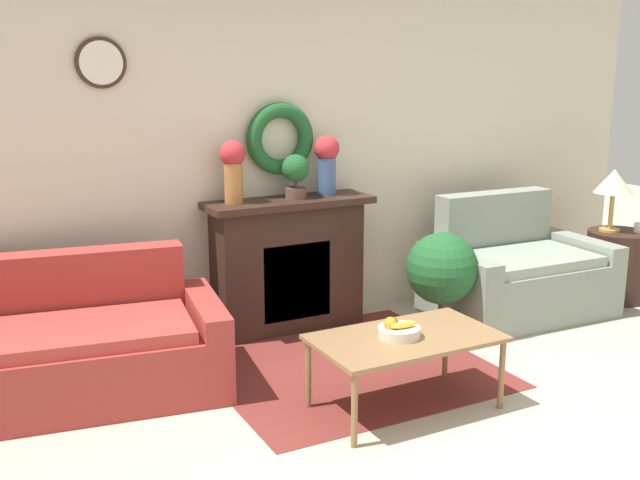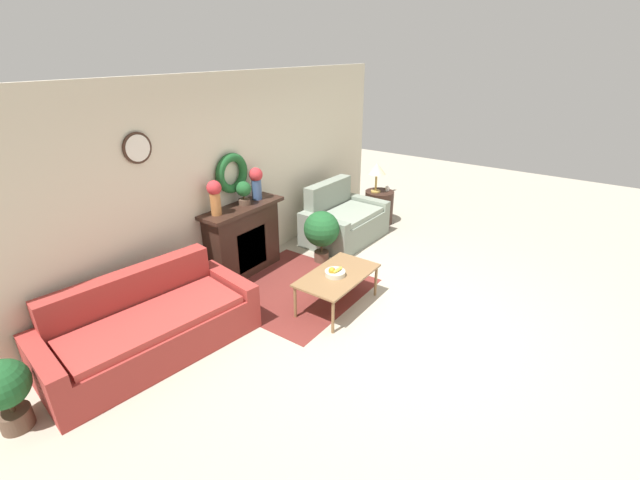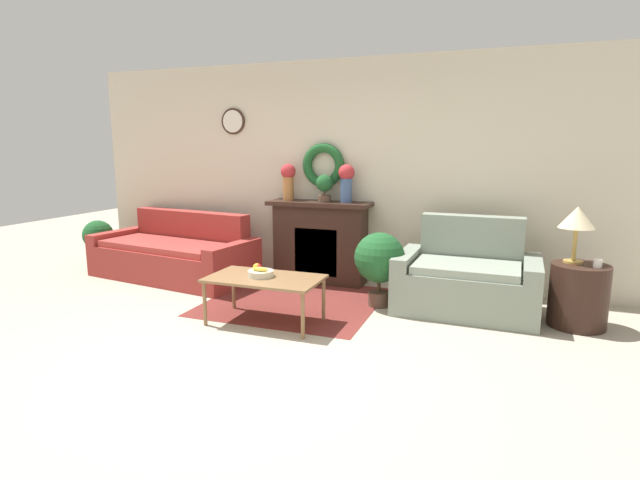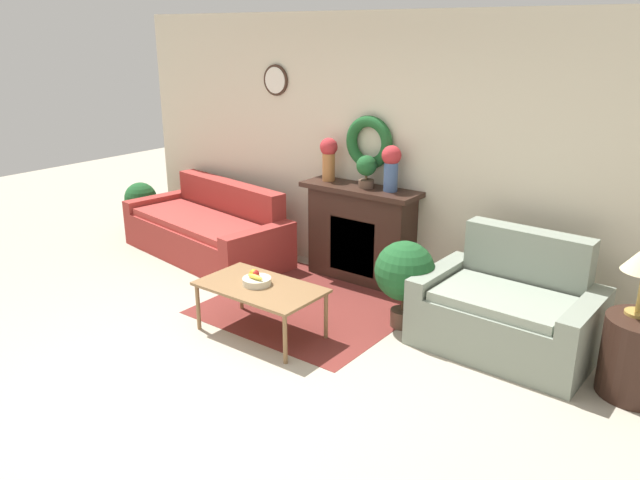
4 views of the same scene
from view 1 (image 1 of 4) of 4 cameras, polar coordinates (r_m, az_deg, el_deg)
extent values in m
plane|color=#ADA38E|center=(4.04, 14.91, -16.62)|extent=(16.00, 16.00, 0.00)
cube|color=maroon|center=(5.11, 1.96, -9.55)|extent=(1.80, 1.72, 0.01)
cube|color=beige|center=(5.75, -2.24, 6.92)|extent=(6.80, 0.06, 2.70)
cylinder|color=#382319|center=(5.22, -16.36, 12.83)|extent=(0.33, 0.02, 0.33)
cylinder|color=white|center=(5.21, -16.33, 12.84)|extent=(0.28, 0.01, 0.28)
torus|color=#1E5628|center=(5.60, -3.04, 7.71)|extent=(0.54, 0.11, 0.54)
cube|color=#331E16|center=(5.68, -2.46, -2.09)|extent=(1.13, 0.34, 0.96)
cube|color=black|center=(5.56, -1.76, -3.20)|extent=(0.54, 0.02, 0.58)
cube|color=orange|center=(5.58, -1.72, -3.93)|extent=(0.43, 0.01, 0.32)
cube|color=#331E16|center=(5.54, -2.36, 2.88)|extent=(1.27, 0.41, 0.05)
cube|color=#9E332D|center=(4.76, -20.28, -9.64)|extent=(1.89, 0.98, 0.40)
cube|color=#9E332D|center=(5.12, -20.42, -5.47)|extent=(1.81, 0.47, 0.83)
cube|color=#9E332D|center=(4.89, -8.66, -7.42)|extent=(0.30, 0.95, 0.54)
cube|color=#AD3832|center=(4.67, -20.52, -6.91)|extent=(1.81, 0.91, 0.08)
cube|color=gray|center=(6.21, 15.47, -3.75)|extent=(1.08, 0.74, 0.44)
cube|color=gray|center=(6.47, 12.98, -0.57)|extent=(1.06, 0.23, 0.95)
cube|color=gray|center=(5.89, 10.36, -3.68)|extent=(0.20, 0.91, 0.58)
cube|color=gray|center=(6.67, 18.92, -2.20)|extent=(0.20, 0.91, 0.58)
cube|color=gray|center=(6.14, 15.62, -1.43)|extent=(1.03, 0.68, 0.08)
cube|color=olive|center=(4.40, 6.55, -7.43)|extent=(1.08, 0.62, 0.03)
cylinder|color=olive|center=(4.03, 2.64, -12.83)|extent=(0.04, 0.04, 0.42)
cylinder|color=olive|center=(4.57, 13.67, -9.94)|extent=(0.04, 0.04, 0.42)
cylinder|color=olive|center=(4.46, -0.90, -10.14)|extent=(0.04, 0.04, 0.42)
cylinder|color=olive|center=(4.96, 9.55, -7.88)|extent=(0.04, 0.04, 0.42)
cylinder|color=beige|center=(4.37, 6.04, -6.98)|extent=(0.25, 0.25, 0.06)
sphere|color=#B2231E|center=(4.34, 5.51, -6.36)|extent=(0.08, 0.08, 0.08)
sphere|color=orange|center=(4.34, 5.39, -6.38)|extent=(0.08, 0.08, 0.08)
ellipsoid|color=yellow|center=(4.33, 6.42, -6.43)|extent=(0.17, 0.05, 0.04)
cylinder|color=#331E16|center=(6.91, 21.66, -1.81)|extent=(0.52, 0.52, 0.60)
cylinder|color=#B28E42|center=(6.83, 21.20, 0.72)|extent=(0.17, 0.17, 0.02)
cylinder|color=#B28E42|center=(6.80, 21.31, 2.08)|extent=(0.04, 0.04, 0.31)
cone|color=beige|center=(6.75, 21.49, 4.20)|extent=(0.32, 0.32, 0.20)
cylinder|color=silver|center=(6.87, 23.10, 0.88)|extent=(0.07, 0.07, 0.08)
cylinder|color=#AD6B38|center=(5.38, -6.61, 4.31)|extent=(0.13, 0.13, 0.29)
sphere|color=#B72D33|center=(5.35, -6.67, 6.57)|extent=(0.19, 0.19, 0.19)
cylinder|color=#3D5684|center=(5.69, 0.51, 4.86)|extent=(0.14, 0.14, 0.28)
sphere|color=#B72D33|center=(5.66, 0.52, 7.01)|extent=(0.19, 0.19, 0.19)
cylinder|color=brown|center=(5.56, -1.86, 3.61)|extent=(0.16, 0.16, 0.08)
cylinder|color=#4C3823|center=(5.55, -1.86, 4.30)|extent=(0.03, 0.03, 0.06)
sphere|color=#1E5628|center=(5.54, -1.87, 5.49)|extent=(0.21, 0.21, 0.21)
cylinder|color=brown|center=(5.68, 9.10, -6.51)|extent=(0.22, 0.22, 0.16)
cylinder|color=#4C3823|center=(5.63, 9.16, -5.07)|extent=(0.04, 0.04, 0.15)
sphere|color=#1E5628|center=(5.55, 9.27, -2.15)|extent=(0.53, 0.53, 0.53)
camera|label=2|loc=(2.02, -93.42, 28.86)|focal=24.00mm
camera|label=3|loc=(4.48, 71.37, 0.13)|focal=28.00mm
camera|label=4|loc=(5.73, 66.23, 10.86)|focal=35.00mm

